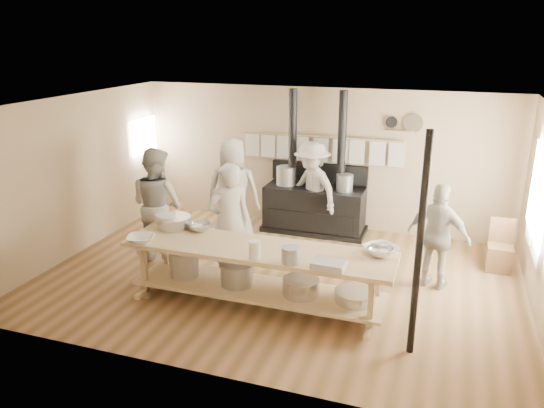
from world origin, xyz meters
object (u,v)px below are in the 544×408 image
(cook_far_left, at_px, (229,223))
(cook_left, at_px, (157,204))
(chair, at_px, (499,255))
(roasting_pan, at_px, (329,265))
(stove, at_px, (314,204))
(prep_table, at_px, (257,270))
(cook_right, at_px, (438,237))
(cook_center, at_px, (233,193))
(cook_by_window, at_px, (312,189))

(cook_far_left, distance_m, cook_left, 1.43)
(cook_left, bearing_deg, chair, -151.16)
(roasting_pan, bearing_deg, stove, 107.20)
(prep_table, relative_size, roasting_pan, 9.16)
(stove, relative_size, cook_right, 1.67)
(stove, height_order, prep_table, stove)
(stove, xyz_separation_m, roasting_pan, (1.04, -3.35, 0.37))
(cook_center, bearing_deg, cook_by_window, -160.30)
(cook_by_window, distance_m, chair, 3.26)
(cook_center, height_order, cook_right, cook_center)
(cook_by_window, relative_size, chair, 2.15)
(cook_center, distance_m, cook_by_window, 1.45)
(cook_center, bearing_deg, chair, 167.24)
(stove, relative_size, chair, 3.23)
(cook_far_left, relative_size, cook_right, 1.15)
(cook_center, bearing_deg, cook_far_left, 92.68)
(cook_left, xyz_separation_m, cook_by_window, (2.06, 1.82, -0.06))
(prep_table, bearing_deg, cook_far_left, 136.27)
(cook_center, height_order, roasting_pan, cook_center)
(cook_far_left, height_order, cook_by_window, cook_far_left)
(prep_table, bearing_deg, chair, 36.02)
(chair, bearing_deg, cook_by_window, 172.58)
(cook_left, height_order, cook_right, cook_left)
(chair, xyz_separation_m, roasting_pan, (-2.12, -2.63, 0.66))
(cook_center, bearing_deg, cook_left, 27.81)
(cook_right, distance_m, roasting_pan, 2.08)
(stove, height_order, cook_by_window, stove)
(cook_center, relative_size, roasting_pan, 4.75)
(stove, distance_m, roasting_pan, 3.52)
(cook_by_window, bearing_deg, cook_far_left, -77.15)
(cook_left, height_order, cook_center, cook_center)
(cook_far_left, relative_size, cook_left, 0.97)
(prep_table, xyz_separation_m, cook_far_left, (-0.67, 0.64, 0.38))
(cook_by_window, relative_size, roasting_pan, 4.40)
(cook_far_left, xyz_separation_m, chair, (3.83, 1.66, -0.66))
(cook_left, xyz_separation_m, chair, (5.22, 1.32, -0.69))
(cook_center, distance_m, chair, 4.38)
(cook_center, bearing_deg, stove, -153.94)
(cook_far_left, height_order, chair, cook_far_left)
(roasting_pan, bearing_deg, prep_table, 162.37)
(prep_table, relative_size, cook_center, 1.93)
(roasting_pan, bearing_deg, cook_by_window, 108.40)
(cook_right, xyz_separation_m, cook_by_window, (-2.23, 1.43, 0.09))
(stove, bearing_deg, cook_far_left, -105.71)
(roasting_pan, bearing_deg, cook_center, 134.23)
(cook_center, distance_m, cook_right, 3.43)
(stove, xyz_separation_m, cook_left, (-2.06, -2.04, 0.40))
(roasting_pan, bearing_deg, cook_left, 157.16)
(prep_table, distance_m, cook_far_left, 1.00)
(cook_by_window, distance_m, roasting_pan, 3.29)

